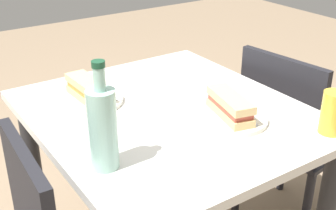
% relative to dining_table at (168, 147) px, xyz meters
% --- Properties ---
extents(dining_table, '(0.92, 0.82, 0.78)m').
position_rel_dining_table_xyz_m(dining_table, '(0.00, 0.00, 0.00)').
color(dining_table, silver).
rests_on(dining_table, ground).
extents(chair_far, '(0.45, 0.45, 0.86)m').
position_rel_dining_table_xyz_m(chair_far, '(0.01, 0.61, -0.14)').
color(chair_far, black).
rests_on(chair_far, ground).
extents(plate_near, '(0.24, 0.24, 0.01)m').
position_rel_dining_table_xyz_m(plate_near, '(-0.20, -0.19, 0.15)').
color(plate_near, silver).
rests_on(plate_near, dining_table).
extents(baguette_sandwich_near, '(0.19, 0.08, 0.07)m').
position_rel_dining_table_xyz_m(baguette_sandwich_near, '(-0.20, -0.19, 0.19)').
color(baguette_sandwich_near, '#DBB77A').
rests_on(baguette_sandwich_near, plate_near).
extents(knife_near, '(0.17, 0.07, 0.01)m').
position_rel_dining_table_xyz_m(knife_near, '(-0.22, -0.14, 0.16)').
color(knife_near, silver).
rests_on(knife_near, plate_near).
extents(plate_far, '(0.24, 0.24, 0.01)m').
position_rel_dining_table_xyz_m(plate_far, '(0.16, 0.12, 0.15)').
color(plate_far, silver).
rests_on(plate_far, dining_table).
extents(baguette_sandwich_far, '(0.21, 0.11, 0.07)m').
position_rel_dining_table_xyz_m(baguette_sandwich_far, '(0.16, 0.12, 0.19)').
color(baguette_sandwich_far, '#DBB77A').
rests_on(baguette_sandwich_far, plate_far).
extents(knife_far, '(0.17, 0.07, 0.01)m').
position_rel_dining_table_xyz_m(knife_far, '(0.16, 0.18, 0.16)').
color(knife_far, silver).
rests_on(knife_far, plate_far).
extents(water_bottle, '(0.07, 0.07, 0.29)m').
position_rel_dining_table_xyz_m(water_bottle, '(0.18, -0.32, 0.25)').
color(water_bottle, '#99C6B7').
rests_on(water_bottle, dining_table).
extents(beer_glass, '(0.07, 0.07, 0.13)m').
position_rel_dining_table_xyz_m(beer_glass, '(0.39, 0.32, 0.20)').
color(beer_glass, gold).
rests_on(beer_glass, dining_table).
extents(paper_napkin, '(0.15, 0.15, 0.00)m').
position_rel_dining_table_xyz_m(paper_napkin, '(0.33, -0.08, 0.14)').
color(paper_napkin, white).
rests_on(paper_napkin, dining_table).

